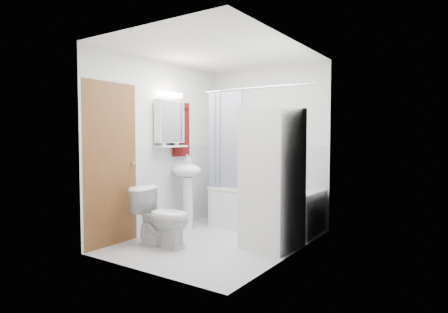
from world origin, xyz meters
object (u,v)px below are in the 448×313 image
Objects in this scene: washer_dryer at (272,178)px; toilet at (162,217)px; sink at (187,180)px; bathtub at (265,206)px.

toilet is at bearing -141.80° from washer_dryer.
washer_dryer reaches higher than toilet.
sink is 0.96m from toilet.
sink is (-0.94, -0.63, 0.38)m from bathtub.
bathtub is 1.04m from washer_dryer.
bathtub is at bearing -32.14° from toilet.
toilet is (-1.13, -0.71, -0.48)m from washer_dryer.
washer_dryer is at bearing -57.32° from bathtub.
washer_dryer is (0.49, -0.76, 0.51)m from bathtub.
bathtub is at bearing 128.82° from washer_dryer.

